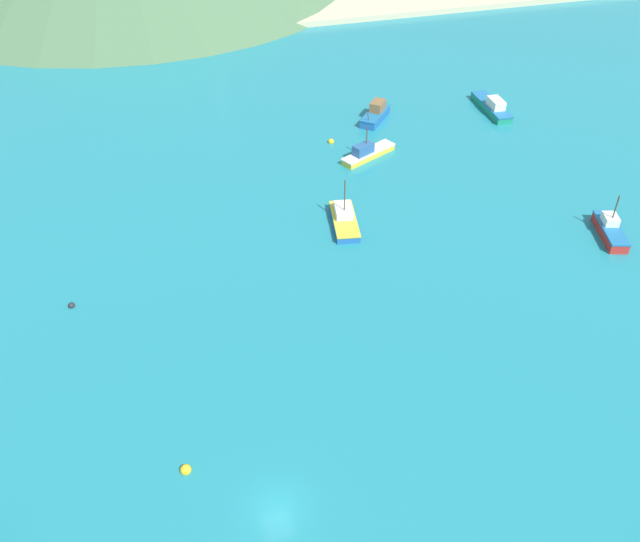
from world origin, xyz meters
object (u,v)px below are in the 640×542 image
at_px(fishing_boat_8, 367,153).
at_px(fishing_boat_7, 376,114).
at_px(buoy_1, 71,306).
at_px(fishing_boat_9, 610,230).
at_px(fishing_boat_1, 344,219).
at_px(fishing_boat_4, 492,106).
at_px(buoy_0, 331,142).
at_px(buoy_2, 186,470).

bearing_deg(fishing_boat_8, fishing_boat_7, 64.23).
bearing_deg(fishing_boat_8, buoy_1, -151.89).
relative_size(fishing_boat_8, fishing_boat_9, 1.16).
distance_m(fishing_boat_1, fishing_boat_4, 41.44).
bearing_deg(buoy_0, fishing_boat_1, -102.71).
height_order(fishing_boat_7, buoy_1, fishing_boat_7).
bearing_deg(fishing_boat_9, buoy_0, 127.88).
height_order(fishing_boat_8, buoy_2, fishing_boat_8).
bearing_deg(fishing_boat_1, fishing_boat_9, -20.80).
relative_size(buoy_0, buoy_2, 0.96).
bearing_deg(fishing_boat_4, buoy_0, -173.91).
relative_size(fishing_boat_7, buoy_2, 7.68).
bearing_deg(fishing_boat_4, fishing_boat_7, 173.09).
relative_size(fishing_boat_1, fishing_boat_8, 0.94).
distance_m(fishing_boat_4, fishing_boat_7, 19.59).
height_order(buoy_0, buoy_2, buoy_2).
relative_size(fishing_boat_8, buoy_2, 9.69).
height_order(fishing_boat_1, fishing_boat_4, fishing_boat_1).
bearing_deg(fishing_boat_4, fishing_boat_9, -94.60).
xyz_separation_m(fishing_boat_1, buoy_2, (-23.95, -31.14, -0.60)).
xyz_separation_m(fishing_boat_8, fishing_boat_9, (22.06, -27.01, 0.05)).
xyz_separation_m(fishing_boat_1, fishing_boat_4, (33.43, 24.48, 0.13)).
bearing_deg(buoy_2, buoy_0, 61.29).
bearing_deg(fishing_boat_9, buoy_1, 175.68).
distance_m(fishing_boat_4, buoy_2, 79.92).
height_order(fishing_boat_7, fishing_boat_8, fishing_boat_8).
height_order(fishing_boat_9, buoy_2, fishing_boat_9).
xyz_separation_m(buoy_0, buoy_2, (-28.79, -52.57, 0.01)).
height_order(fishing_boat_7, buoy_0, fishing_boat_7).
height_order(fishing_boat_4, buoy_2, fishing_boat_4).
relative_size(fishing_boat_1, buoy_2, 9.13).
bearing_deg(fishing_boat_7, fishing_boat_1, -117.51).
xyz_separation_m(fishing_boat_1, fishing_boat_9, (30.53, -11.60, 0.13)).
distance_m(fishing_boat_1, fishing_boat_9, 32.65).
height_order(fishing_boat_1, fishing_boat_7, fishing_boat_1).
bearing_deg(buoy_2, fishing_boat_8, 55.15).
distance_m(fishing_boat_7, buoy_2, 69.29).
height_order(fishing_boat_9, buoy_1, fishing_boat_9).
bearing_deg(fishing_boat_8, buoy_2, -124.85).
height_order(fishing_boat_4, fishing_boat_7, fishing_boat_7).
relative_size(fishing_boat_9, buoy_1, 10.64).
distance_m(fishing_boat_8, fishing_boat_9, 34.88).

